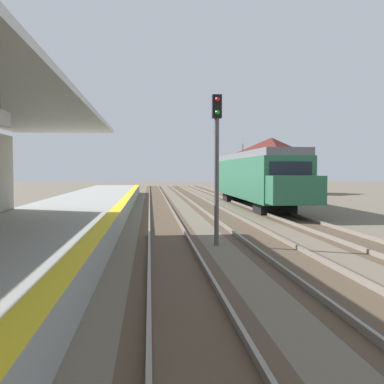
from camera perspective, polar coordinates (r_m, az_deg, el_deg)
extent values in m
cube|color=#999993|center=(14.73, -19.91, -5.86)|extent=(5.00, 80.00, 0.90)
cube|color=yellow|center=(14.27, -11.13, -4.19)|extent=(0.50, 80.00, 0.01)
cube|color=white|center=(11.43, -22.85, 8.62)|extent=(0.08, 1.40, 0.36)
cube|color=#4C3D2D|center=(18.29, -3.08, -5.47)|extent=(2.34, 120.00, 0.01)
cube|color=slate|center=(18.27, -5.35, -5.24)|extent=(0.08, 120.00, 0.15)
cube|color=slate|center=(18.32, -0.82, -5.20)|extent=(0.08, 120.00, 0.15)
cube|color=#4C3D2D|center=(18.73, 7.42, -5.30)|extent=(2.34, 120.00, 0.01)
cube|color=slate|center=(18.58, 5.24, -5.11)|extent=(0.08, 120.00, 0.15)
cube|color=slate|center=(18.89, 9.56, -5.00)|extent=(0.08, 120.00, 0.15)
cube|color=#4C3D2D|center=(19.76, 17.12, -4.98)|extent=(2.34, 120.00, 0.01)
cube|color=slate|center=(19.49, 15.16, -4.82)|extent=(0.08, 120.00, 0.15)
cube|color=slate|center=(20.03, 19.03, -4.68)|extent=(0.08, 120.00, 0.15)
cube|color=#286647|center=(33.63, 7.58, 1.76)|extent=(2.90, 18.00, 2.70)
cube|color=slate|center=(33.64, 7.59, 4.43)|extent=(2.67, 18.00, 0.44)
cube|color=black|center=(24.92, 12.22, 2.34)|extent=(2.32, 0.06, 1.21)
cube|color=#286647|center=(24.20, 12.75, 0.25)|extent=(2.78, 1.60, 1.49)
cube|color=black|center=(33.98, 9.98, 2.43)|extent=(0.04, 15.84, 0.86)
cylinder|color=#333333|center=(37.19, 6.36, 5.30)|extent=(0.06, 0.06, 0.90)
cube|color=black|center=(28.05, 10.22, -1.94)|extent=(2.18, 2.20, 0.72)
cube|color=black|center=(39.42, 5.67, -0.59)|extent=(2.18, 2.20, 0.72)
cylinder|color=#4C4C4C|center=(15.83, 3.09, 1.24)|extent=(0.16, 0.16, 4.40)
cube|color=black|center=(15.98, 3.11, 10.60)|extent=(0.32, 0.24, 0.80)
sphere|color=red|center=(15.87, 3.19, 11.46)|extent=(0.16, 0.16, 0.16)
sphere|color=green|center=(15.81, 3.19, 9.88)|extent=(0.16, 0.16, 0.16)
cube|color=maroon|center=(53.50, 9.85, 2.22)|extent=(6.00, 4.80, 4.40)
pyramid|color=maroon|center=(53.57, 9.88, 5.64)|extent=(6.60, 5.28, 2.00)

